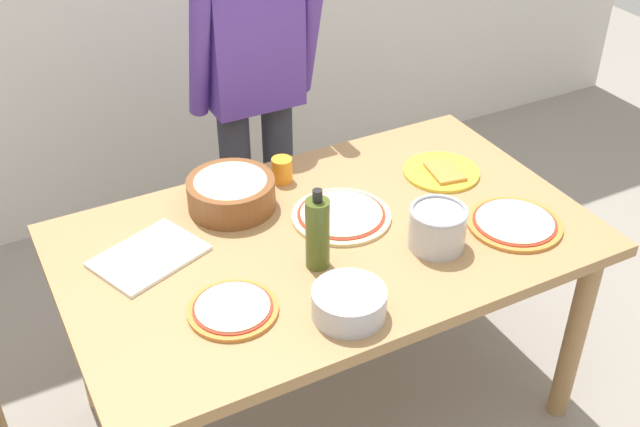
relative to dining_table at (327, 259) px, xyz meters
name	(u,v)px	position (x,y,z in m)	size (l,w,h in m)	color
ground	(326,406)	(0.00, 0.00, -0.67)	(8.00, 8.00, 0.00)	gray
dining_table	(327,259)	(0.00, 0.00, 0.00)	(1.60, 0.96, 0.76)	#A37A4C
person_cook	(253,81)	(0.10, 0.76, 0.27)	(0.49, 0.25, 1.62)	#2D2D38
pizza_raw_on_board	(341,215)	(0.08, 0.06, 0.10)	(0.31, 0.31, 0.02)	beige
pizza_cooked_on_tray	(515,223)	(0.54, -0.23, 0.10)	(0.29, 0.29, 0.02)	#C67A33
pizza_second_cooked	(233,309)	(-0.39, -0.19, 0.10)	(0.25, 0.25, 0.02)	#C67A33
plate_with_slice	(442,172)	(0.51, 0.13, 0.10)	(0.26, 0.26, 0.02)	gold
popcorn_bowl	(231,190)	(-0.20, 0.28, 0.15)	(0.28, 0.28, 0.11)	brown
mixing_bowl_steel	(349,303)	(-0.12, -0.34, 0.13)	(0.20, 0.20, 0.08)	#B7B7BC
olive_oil_bottle	(318,233)	(-0.09, -0.11, 0.20)	(0.07, 0.07, 0.26)	#47561E
steel_pot	(437,227)	(0.26, -0.20, 0.16)	(0.17, 0.17, 0.13)	#B7B7BC
cup_orange	(282,170)	(0.01, 0.35, 0.13)	(0.07, 0.07, 0.09)	orange
cutting_board_white	(149,256)	(-0.52, 0.15, 0.10)	(0.30, 0.22, 0.01)	white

